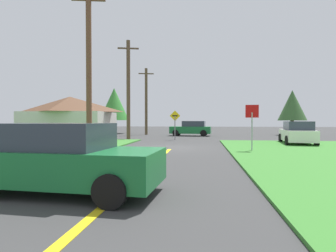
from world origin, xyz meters
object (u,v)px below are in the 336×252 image
at_px(car_on_crossroad, 297,133).
at_px(barn, 70,117).
at_px(car_approaching_junction, 191,128).
at_px(direction_sign, 175,122).
at_px(utility_pole_near, 89,67).
at_px(utility_pole_mid, 128,89).
at_px(oak_tree_left, 292,105).
at_px(stop_sign, 252,119).
at_px(utility_pole_far, 146,101).
at_px(pine_tree_center, 114,104).
at_px(car_behind_on_main_road, 61,158).

bearing_deg(car_on_crossroad, barn, 81.06).
height_order(car_approaching_junction, direction_sign, direction_sign).
height_order(car_on_crossroad, utility_pole_near, utility_pole_near).
height_order(car_approaching_junction, utility_pole_mid, utility_pole_mid).
distance_m(car_approaching_junction, direction_sign, 6.90).
bearing_deg(oak_tree_left, barn, -162.23).
bearing_deg(car_on_crossroad, utility_pole_near, 122.15).
xyz_separation_m(car_on_crossroad, barn, (-19.50, 5.43, 1.20)).
height_order(car_on_crossroad, direction_sign, direction_sign).
xyz_separation_m(stop_sign, car_approaching_junction, (-3.88, 15.20, -0.95)).
relative_size(car_on_crossroad, utility_pole_mid, 0.52).
xyz_separation_m(stop_sign, barn, (-15.55, 10.50, 0.25)).
height_order(utility_pole_far, direction_sign, utility_pole_far).
bearing_deg(pine_tree_center, barn, -99.53).
bearing_deg(car_approaching_junction, car_on_crossroad, 132.95).
distance_m(stop_sign, oak_tree_left, 19.44).
bearing_deg(barn, car_on_crossroad, -15.56).
height_order(car_behind_on_main_road, barn, barn).
bearing_deg(utility_pole_far, pine_tree_center, 152.04).
height_order(car_behind_on_main_road, pine_tree_center, pine_tree_center).
bearing_deg(direction_sign, car_approaching_junction, 80.54).
height_order(stop_sign, oak_tree_left, oak_tree_left).
xyz_separation_m(car_on_crossroad, car_behind_on_main_road, (-9.83, -14.41, 0.00)).
xyz_separation_m(utility_pole_near, utility_pole_far, (-0.56, 18.07, -0.54)).
distance_m(utility_pole_mid, barn, 7.38).
relative_size(direction_sign, pine_tree_center, 0.43).
bearing_deg(direction_sign, utility_pole_far, 116.36).
bearing_deg(car_behind_on_main_road, stop_sign, 61.81).
bearing_deg(car_behind_on_main_road, car_on_crossroad, 59.68).
bearing_deg(car_approaching_junction, utility_pole_near, 78.54).
bearing_deg(utility_pole_near, barn, 120.68).
distance_m(car_on_crossroad, car_behind_on_main_road, 17.45).
height_order(oak_tree_left, pine_tree_center, pine_tree_center).
relative_size(stop_sign, utility_pole_far, 0.32).
height_order(stop_sign, barn, barn).
relative_size(utility_pole_far, pine_tree_center, 1.33).
distance_m(car_behind_on_main_road, utility_pole_mid, 18.03).
xyz_separation_m(car_behind_on_main_road, barn, (-9.67, 19.84, 1.20)).
height_order(car_approaching_junction, pine_tree_center, pine_tree_center).
xyz_separation_m(utility_pole_mid, utility_pole_far, (-0.29, 9.04, -0.36)).
height_order(stop_sign, pine_tree_center, pine_tree_center).
distance_m(direction_sign, barn, 10.75).
bearing_deg(utility_pole_far, oak_tree_left, 2.71).
xyz_separation_m(car_behind_on_main_road, direction_sign, (0.88, 17.78, 0.77)).
bearing_deg(car_approaching_junction, utility_pole_far, -13.96).
relative_size(utility_pole_mid, barn, 1.09).
bearing_deg(car_approaching_junction, oak_tree_left, -161.48).
height_order(car_behind_on_main_road, oak_tree_left, oak_tree_left).
xyz_separation_m(utility_pole_far, direction_sign, (4.29, -8.65, -2.44)).
height_order(direction_sign, barn, barn).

